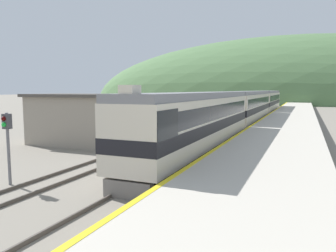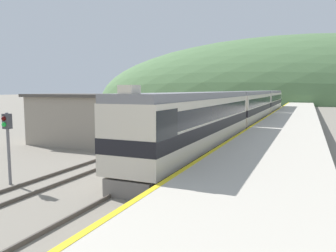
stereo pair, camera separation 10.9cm
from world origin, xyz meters
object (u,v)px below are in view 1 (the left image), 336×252
object	(u,v)px
carriage_third	(267,101)
siding_train	(240,104)
express_train_lead_car	(198,122)
carriage_second	(249,107)
signal_post_siding	(7,133)

from	to	relation	value
carriage_third	siding_train	xyz separation A→B (m)	(-4.70, -1.99, -0.47)
express_train_lead_car	carriage_third	xyz separation A→B (m)	(0.00, 42.56, -0.01)
carriage_second	carriage_third	size ratio (longest dim) A/B	1.00
carriage_third	signal_post_siding	world-z (taller)	carriage_third
signal_post_siding	siding_train	bearing A→B (deg)	88.31
carriage_second	signal_post_siding	world-z (taller)	carriage_second
carriage_third	signal_post_siding	distance (m)	52.83
carriage_second	signal_post_siding	size ratio (longest dim) A/B	5.94
carriage_third	express_train_lead_car	bearing A→B (deg)	-90.00
express_train_lead_car	siding_train	bearing A→B (deg)	96.60
carriage_third	carriage_second	bearing A→B (deg)	-90.00
express_train_lead_car	carriage_third	bearing A→B (deg)	90.00
express_train_lead_car	signal_post_siding	world-z (taller)	express_train_lead_car
carriage_second	carriage_third	world-z (taller)	same
carriage_second	signal_post_siding	distance (m)	31.74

